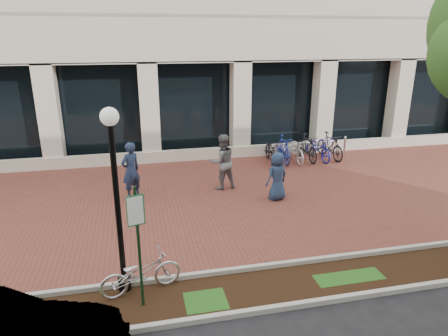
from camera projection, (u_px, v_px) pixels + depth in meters
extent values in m
plane|color=black|center=(220.00, 198.00, 13.56)|extent=(120.00, 120.00, 0.00)
cube|color=brown|center=(220.00, 197.00, 13.56)|extent=(40.00, 9.00, 0.01)
cube|color=black|center=(270.00, 288.00, 8.70)|extent=(40.00, 1.50, 0.01)
cube|color=#A6A69C|center=(260.00, 267.00, 9.37)|extent=(40.00, 0.12, 0.12)
cube|color=#A6A69C|center=(282.00, 307.00, 7.98)|extent=(40.00, 0.12, 0.12)
cube|color=black|center=(194.00, 108.00, 18.09)|extent=(40.00, 0.15, 4.20)
cube|color=beige|center=(198.00, 154.00, 17.65)|extent=(40.00, 0.25, 0.50)
cube|color=beige|center=(196.00, 111.00, 17.44)|extent=(0.80, 0.80, 4.20)
cube|color=#14391B|center=(139.00, 249.00, 7.74)|extent=(0.05, 0.05, 2.59)
cube|color=#196535|center=(136.00, 210.00, 7.45)|extent=(0.34, 0.02, 0.62)
cube|color=white|center=(136.00, 211.00, 7.43)|extent=(0.30, 0.01, 0.56)
cylinder|color=black|center=(125.00, 283.00, 8.61)|extent=(0.28, 0.28, 0.30)
cylinder|color=black|center=(118.00, 212.00, 8.08)|extent=(0.12, 0.12, 3.65)
sphere|color=silver|center=(109.00, 117.00, 7.47)|extent=(0.36, 0.36, 0.36)
imported|color=silver|center=(141.00, 273.00, 8.44)|extent=(1.84, 1.01, 0.92)
imported|color=#1C2946|center=(131.00, 171.00, 13.27)|extent=(0.84, 0.79, 1.94)
imported|color=slate|center=(222.00, 162.00, 14.08)|extent=(1.09, 0.92, 2.00)
imported|color=navy|center=(277.00, 176.00, 13.18)|extent=(0.93, 0.78, 1.63)
cylinder|color=silver|center=(345.00, 146.00, 18.47)|extent=(0.11, 0.11, 0.75)
sphere|color=silver|center=(345.00, 137.00, 18.33)|extent=(0.12, 0.12, 0.12)
imported|color=black|center=(271.00, 151.00, 17.15)|extent=(0.95, 2.08, 1.06)
imported|color=navy|center=(283.00, 149.00, 17.24)|extent=(0.69, 1.98, 1.17)
imported|color=silver|center=(295.00, 149.00, 17.37)|extent=(0.74, 2.02, 1.06)
imported|color=black|center=(307.00, 147.00, 17.47)|extent=(0.61, 1.97, 1.17)
imported|color=#202194|center=(318.00, 148.00, 17.60)|extent=(0.87, 2.06, 1.06)
imported|color=black|center=(330.00, 146.00, 17.70)|extent=(0.81, 2.01, 1.17)
cylinder|color=silver|center=(301.00, 152.00, 17.47)|extent=(0.04, 0.04, 0.80)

